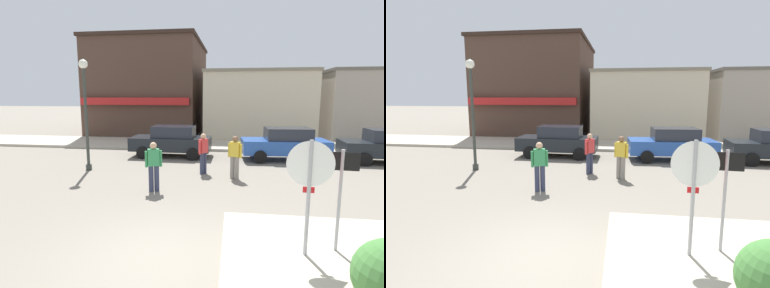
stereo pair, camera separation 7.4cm
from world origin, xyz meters
The scene contains 13 objects.
ground_plane centered at (0.00, 0.00, 0.00)m, with size 160.00×160.00×0.00m, color gray.
kerb_far centered at (0.00, 13.29, 0.07)m, with size 80.00×4.00×0.15m, color #B7AD99.
stop_sign centered at (2.60, 0.31, 1.52)m, with size 0.82×0.09×2.30m.
one_way_sign centered at (3.22, 0.55, 1.33)m, with size 0.60×0.07×2.10m.
lamp_post centered at (-4.70, 6.38, 2.96)m, with size 0.36×0.36×4.54m.
parked_car_nearest centered at (-1.85, 9.70, 0.81)m, with size 4.02×1.92×1.56m.
parked_car_second centered at (3.72, 9.54, 0.81)m, with size 4.10×2.08×1.56m.
pedestrian_crossing_near centered at (-1.26, 4.01, 0.87)m, with size 0.55×0.33×1.61m.
pedestrian_crossing_far centered at (1.32, 5.86, 0.87)m, with size 0.54×0.35×1.61m.
pedestrian_kerb_side centered at (0.09, 6.45, 0.87)m, with size 0.37×0.52×1.61m.
building_corner_shop centered at (-5.62, 20.22, 3.72)m, with size 8.39×10.38×7.43m.
building_storefront_left_near centered at (2.93, 18.76, 2.42)m, with size 7.58×8.02×4.83m.
building_storefront_left_mid centered at (11.12, 17.76, 2.43)m, with size 7.29×5.39×4.85m.
Camera 2 is at (1.31, -5.08, 3.05)m, focal length 28.00 mm.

